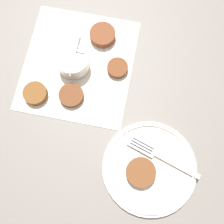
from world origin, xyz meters
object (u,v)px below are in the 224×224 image
at_px(sauce_bowl, 73,62).
at_px(fork, 156,153).
at_px(fritter_on_plate, 141,172).
at_px(serving_plate, 150,168).

bearing_deg(sauce_bowl, fork, 45.97).
xyz_separation_m(fritter_on_plate, fork, (-0.05, 0.03, -0.00)).
bearing_deg(serving_plate, fork, 161.63).
bearing_deg(fritter_on_plate, fork, 144.70).
relative_size(serving_plate, fork, 1.26).
height_order(sauce_bowl, fork, sauce_bowl).
distance_m(serving_plate, fritter_on_plate, 0.03).
xyz_separation_m(sauce_bowl, fritter_on_plate, (0.27, 0.20, -0.00)).
xyz_separation_m(sauce_bowl, serving_plate, (0.26, 0.22, -0.02)).
bearing_deg(fork, serving_plate, -18.37).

